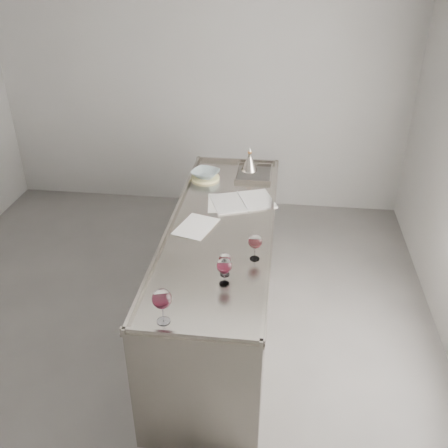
# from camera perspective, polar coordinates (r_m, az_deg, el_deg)

# --- Properties ---
(room_shell) EXTENTS (4.54, 5.04, 2.84)m
(room_shell) POSITION_cam_1_polar(r_m,az_deg,el_deg) (3.26, -9.85, 4.79)
(room_shell) COLOR #514F4C
(room_shell) RESTS_ON ground
(counter) EXTENTS (0.77, 2.42, 0.97)m
(counter) POSITION_cam_1_polar(r_m,az_deg,el_deg) (3.89, -0.33, -6.09)
(counter) COLOR gray
(counter) RESTS_ON ground
(wine_glass_left) EXTENTS (0.11, 0.11, 0.21)m
(wine_glass_left) POSITION_cam_1_polar(r_m,az_deg,el_deg) (2.70, -7.11, -8.57)
(wine_glass_left) COLOR white
(wine_glass_left) RESTS_ON counter
(wine_glass_middle) EXTENTS (0.09, 0.09, 0.18)m
(wine_glass_middle) POSITION_cam_1_polar(r_m,az_deg,el_deg) (2.97, 0.03, -4.87)
(wine_glass_middle) COLOR white
(wine_glass_middle) RESTS_ON counter
(wine_glass_right) EXTENTS (0.09, 0.09, 0.18)m
(wine_glass_right) POSITION_cam_1_polar(r_m,az_deg,el_deg) (3.20, 3.58, -2.08)
(wine_glass_right) COLOR white
(wine_glass_right) RESTS_ON counter
(wine_glass_small) EXTENTS (0.08, 0.08, 0.15)m
(wine_glass_small) POSITION_cam_1_polar(r_m,az_deg,el_deg) (3.06, 0.10, -4.14)
(wine_glass_small) COLOR white
(wine_glass_small) RESTS_ON counter
(notebook) EXTENTS (0.56, 0.48, 0.02)m
(notebook) POSITION_cam_1_polar(r_m,az_deg,el_deg) (3.96, 2.16, 2.61)
(notebook) COLOR silver
(notebook) RESTS_ON counter
(loose_paper_top) EXTENTS (0.27, 0.35, 0.00)m
(loose_paper_top) POSITION_cam_1_polar(r_m,az_deg,el_deg) (3.94, -0.18, 2.43)
(loose_paper_top) COLOR white
(loose_paper_top) RESTS_ON counter
(loose_paper_under) EXTENTS (0.32, 0.39, 0.00)m
(loose_paper_under) POSITION_cam_1_polar(r_m,az_deg,el_deg) (3.62, -3.21, -0.27)
(loose_paper_under) COLOR white
(loose_paper_under) RESTS_ON counter
(trivet) EXTENTS (0.25, 0.25, 0.02)m
(trivet) POSITION_cam_1_polar(r_m,az_deg,el_deg) (4.35, -2.12, 5.32)
(trivet) COLOR beige
(trivet) RESTS_ON counter
(ceramic_bowl) EXTENTS (0.29, 0.29, 0.06)m
(ceramic_bowl) POSITION_cam_1_polar(r_m,az_deg,el_deg) (4.33, -2.13, 5.78)
(ceramic_bowl) COLOR #92A8AA
(ceramic_bowl) RESTS_ON trivet
(wine_funnel) EXTENTS (0.15, 0.15, 0.22)m
(wine_funnel) POSITION_cam_1_polar(r_m,az_deg,el_deg) (4.50, 2.94, 6.97)
(wine_funnel) COLOR #A39991
(wine_funnel) RESTS_ON counter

